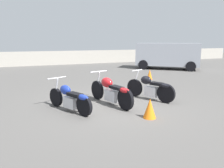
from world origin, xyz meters
name	(u,v)px	position (x,y,z in m)	size (l,w,h in m)	color
ground_plane	(114,104)	(0.00, 0.00, 0.00)	(60.00, 60.00, 0.00)	#514F4C
fence_back	(56,58)	(0.00, 13.17, 0.61)	(40.00, 0.04, 1.22)	#9E998E
motorcycle_slot_0	(70,98)	(-1.53, -0.19, 0.40)	(1.03, 1.87, 0.96)	black
motorcycle_slot_1	(111,91)	(-0.13, 0.00, 0.46)	(0.83, 2.24, 1.05)	black
motorcycle_slot_2	(151,88)	(1.43, 0.03, 0.43)	(0.97, 1.89, 1.03)	black
parked_van	(168,55)	(7.37, 7.11, 1.08)	(4.63, 4.37, 1.93)	#999EA8
traffic_cone_near	(150,74)	(3.69, 3.70, 0.27)	(0.31, 0.31, 0.55)	orange
traffic_cone_far	(150,108)	(0.37, -1.64, 0.27)	(0.36, 0.36, 0.55)	orange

